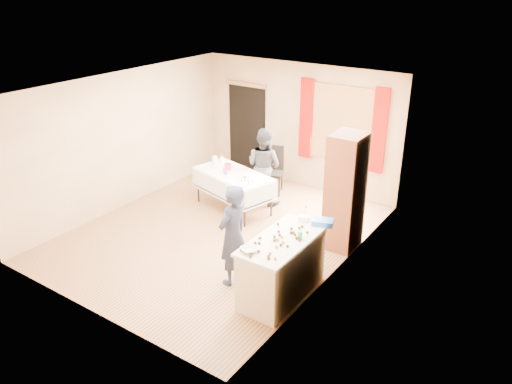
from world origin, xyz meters
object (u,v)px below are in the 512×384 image
Objects in this scene: party_table at (233,188)px; chair at (273,179)px; girl at (233,235)px; woman at (264,166)px; cabinet at (345,192)px; counter at (282,267)px.

party_table is 1.12m from chair.
girl is 2.89m from woman.
party_table is at bearing -140.96° from girl.
woman is (-2.07, 0.75, -0.22)m from cabinet.
woman is at bearing -153.02° from girl.
party_table is at bearing 69.28° from woman.
girl reaches higher than party_table.
chair is at bearing -75.31° from woman.
chair is 0.64× the size of girl.
cabinet reaches higher than party_table.
cabinet is at bearing 163.76° from woman.
chair is at bearing 94.25° from party_table.
cabinet is 2.08m from girl.
party_table is 1.13× the size of girl.
girl reaches higher than woman.
cabinet is 1.12× the size of party_table.
cabinet reaches higher than counter.
cabinet is at bearing 157.62° from girl.
girl is at bearing -172.53° from counter.
party_table is (-2.35, 0.13, -0.54)m from cabinet.
girl is (1.48, -2.00, 0.33)m from party_table.
chair is 0.65× the size of woman.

